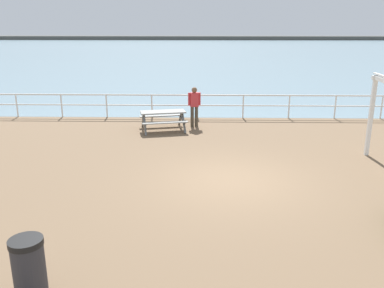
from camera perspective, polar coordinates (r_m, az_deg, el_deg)
ground_plane at (r=11.48m, az=5.58°, el=-5.54°), size 30.00×24.00×0.20m
sea_band at (r=63.50m, az=2.17°, el=12.86°), size 142.00×90.00×0.01m
distant_shoreline at (r=106.44m, az=1.86°, el=14.40°), size 142.00×6.00×1.80m
seaward_railing at (r=18.70m, az=3.99°, el=5.94°), size 23.07×0.07×1.08m
picnic_table_near_right at (r=16.59m, az=-4.08°, el=3.95°), size 2.09×1.87×0.80m
visitor at (r=17.05m, az=0.33°, el=5.60°), size 0.52×0.27×1.66m
litter_bin at (r=7.31m, az=-21.90°, el=-15.50°), size 0.55×0.55×0.95m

